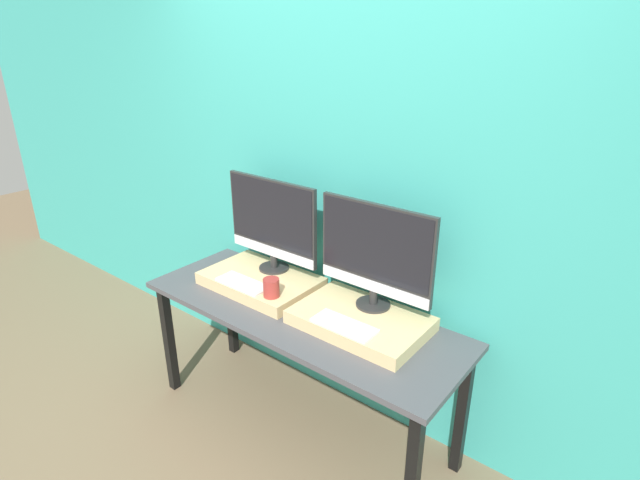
{
  "coord_description": "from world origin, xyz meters",
  "views": [
    {
      "loc": [
        1.46,
        -1.36,
        2.05
      ],
      "look_at": [
        0.0,
        0.48,
        1.07
      ],
      "focal_mm": 28.0,
      "sensor_mm": 36.0,
      "label": 1
    }
  ],
  "objects_px": {
    "monitor_left": "(272,221)",
    "keyboard_right": "(344,325)",
    "mug": "(271,288)",
    "keyboard_left": "(243,283)",
    "monitor_right": "(375,252)"
  },
  "relations": [
    {
      "from": "monitor_left",
      "to": "keyboard_left",
      "type": "height_order",
      "value": "monitor_left"
    },
    {
      "from": "monitor_right",
      "to": "monitor_left",
      "type": "bearing_deg",
      "value": 180.0
    },
    {
      "from": "monitor_right",
      "to": "keyboard_left",
      "type": "bearing_deg",
      "value": -160.13
    },
    {
      "from": "keyboard_left",
      "to": "keyboard_right",
      "type": "distance_m",
      "value": 0.67
    },
    {
      "from": "monitor_left",
      "to": "mug",
      "type": "distance_m",
      "value": 0.4
    },
    {
      "from": "monitor_right",
      "to": "keyboard_right",
      "type": "relative_size",
      "value": 1.97
    },
    {
      "from": "monitor_left",
      "to": "keyboard_right",
      "type": "bearing_deg",
      "value": -19.87
    },
    {
      "from": "mug",
      "to": "monitor_right",
      "type": "bearing_deg",
      "value": 27.84
    },
    {
      "from": "keyboard_left",
      "to": "monitor_left",
      "type": "bearing_deg",
      "value": 90.0
    },
    {
      "from": "mug",
      "to": "keyboard_right",
      "type": "distance_m",
      "value": 0.46
    },
    {
      "from": "mug",
      "to": "keyboard_left",
      "type": "bearing_deg",
      "value": 180.0
    },
    {
      "from": "monitor_left",
      "to": "keyboard_right",
      "type": "relative_size",
      "value": 1.97
    },
    {
      "from": "monitor_right",
      "to": "keyboard_right",
      "type": "bearing_deg",
      "value": -90.0
    },
    {
      "from": "mug",
      "to": "monitor_right",
      "type": "height_order",
      "value": "monitor_right"
    },
    {
      "from": "mug",
      "to": "keyboard_right",
      "type": "bearing_deg",
      "value": 0.0
    }
  ]
}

